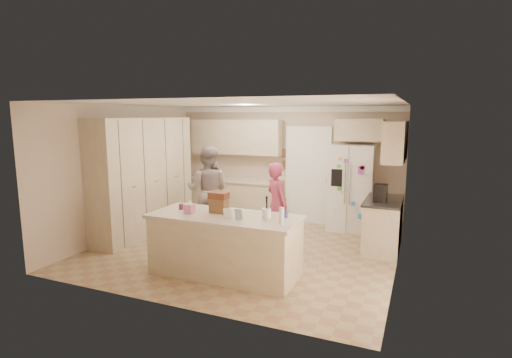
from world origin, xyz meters
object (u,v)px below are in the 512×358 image
at_px(dollhouse_body, 219,206).
at_px(teen_girl, 277,205).
at_px(utensil_crock, 266,214).
at_px(teen_boy, 208,190).
at_px(tissue_box, 190,209).
at_px(island_base, 225,246).
at_px(refrigerator, 350,188).
at_px(coffee_maker, 381,193).

height_order(dollhouse_body, teen_girl, teen_girl).
relative_size(utensil_crock, teen_boy, 0.08).
relative_size(utensil_crock, tissue_box, 1.07).
distance_m(tissue_box, teen_boy, 1.99).
relative_size(island_base, teen_girl, 1.41).
relative_size(refrigerator, teen_boy, 1.00).
relative_size(dollhouse_body, teen_girl, 0.17).
relative_size(tissue_box, dollhouse_body, 0.54).
relative_size(coffee_maker, utensil_crock, 2.00).
distance_m(utensil_crock, dollhouse_body, 0.80).
height_order(coffee_maker, island_base, coffee_maker).
height_order(dollhouse_body, teen_boy, teen_boy).
bearing_deg(refrigerator, tissue_box, -124.10).
xyz_separation_m(tissue_box, teen_girl, (0.82, 1.66, -0.22)).
relative_size(coffee_maker, island_base, 0.14).
height_order(island_base, teen_girl, teen_girl).
relative_size(refrigerator, coffee_maker, 6.00).
xyz_separation_m(island_base, teen_boy, (-1.28, 1.75, 0.46)).
xyz_separation_m(coffee_maker, island_base, (-2.05, -1.90, -0.63)).
bearing_deg(dollhouse_body, teen_girl, 74.07).
bearing_deg(coffee_maker, teen_girl, -169.21).
relative_size(refrigerator, tissue_box, 12.86).
distance_m(island_base, teen_girl, 1.62).
xyz_separation_m(refrigerator, island_base, (-1.32, -3.17, -0.46)).
height_order(refrigerator, utensil_crock, refrigerator).
distance_m(teen_boy, teen_girl, 1.56).
relative_size(teen_boy, teen_girl, 1.15).
height_order(utensil_crock, teen_boy, teen_boy).
bearing_deg(teen_boy, teen_girl, 158.97).
distance_m(coffee_maker, utensil_crock, 2.32).
xyz_separation_m(dollhouse_body, teen_girl, (0.42, 1.46, -0.26)).
relative_size(island_base, teen_boy, 1.22).
bearing_deg(refrigerator, teen_girl, -127.58).
relative_size(coffee_maker, teen_boy, 0.17).
height_order(island_base, tissue_box, tissue_box).
relative_size(coffee_maker, tissue_box, 2.14).
xyz_separation_m(refrigerator, dollhouse_body, (-1.47, -3.07, 0.14)).
bearing_deg(utensil_crock, tissue_box, -172.87).
bearing_deg(island_base, teen_boy, 126.14).
xyz_separation_m(tissue_box, dollhouse_body, (0.40, 0.20, 0.04)).
xyz_separation_m(refrigerator, utensil_crock, (-0.67, -3.12, 0.10)).
height_order(tissue_box, teen_boy, teen_boy).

